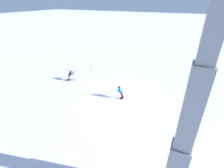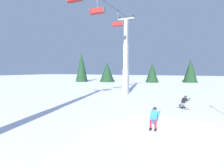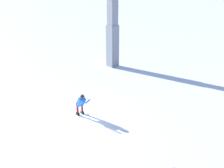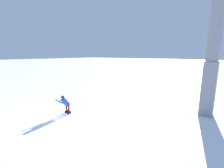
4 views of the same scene
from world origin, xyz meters
The scene contains 3 objects.
ground_plane centered at (0.00, 0.00, 0.00)m, with size 260.00×260.00×0.00m, color white.
skier_carving_main centered at (-0.06, 0.89, 0.86)m, with size 1.71×0.72×1.62m.
lift_tower_near centered at (-6.61, 9.21, 5.12)m, with size 0.90×2.67×12.47m.
Camera 3 is at (12.52, -7.64, 7.85)m, focal length 43.67 mm.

